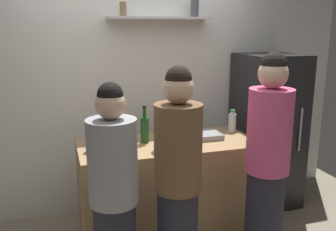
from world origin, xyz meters
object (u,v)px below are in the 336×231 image
at_px(baking_pan, 202,136).
at_px(person_brown_jacket, 178,184).
at_px(person_pink_top, 267,165).
at_px(water_bottle_plastic, 232,122).
at_px(wine_bottle_pale_glass, 158,137).
at_px(person_grey_hoodie, 114,198).
at_px(refrigerator, 267,130).
at_px(utensil_holder, 92,145).
at_px(wine_bottle_green_glass, 145,129).

height_order(baking_pan, person_brown_jacket, person_brown_jacket).
bearing_deg(baking_pan, person_brown_jacket, -123.87).
bearing_deg(person_brown_jacket, person_pink_top, 46.33).
relative_size(water_bottle_plastic, person_brown_jacket, 0.13).
distance_m(wine_bottle_pale_glass, person_grey_hoodie, 0.74).
relative_size(refrigerator, person_pink_top, 0.94).
xyz_separation_m(wine_bottle_pale_glass, person_brown_jacket, (-0.00, -0.54, -0.20)).
bearing_deg(person_grey_hoodie, wine_bottle_pale_glass, -161.87).
height_order(utensil_holder, person_pink_top, person_pink_top).
distance_m(refrigerator, person_pink_top, 1.22).
relative_size(wine_bottle_green_glass, person_pink_top, 0.19).
distance_m(wine_bottle_green_glass, water_bottle_plastic, 0.92).
bearing_deg(water_bottle_plastic, refrigerator, 20.79).
bearing_deg(wine_bottle_green_glass, person_grey_hoodie, -118.37).
bearing_deg(wine_bottle_pale_glass, person_brown_jacket, -90.33).
distance_m(utensil_holder, water_bottle_plastic, 1.41).
height_order(utensil_holder, water_bottle_plastic, water_bottle_plastic).
height_order(refrigerator, baking_pan, refrigerator).
height_order(water_bottle_plastic, person_brown_jacket, person_brown_jacket).
xyz_separation_m(person_brown_jacket, person_grey_hoodie, (-0.46, 0.02, -0.05)).
xyz_separation_m(utensil_holder, person_grey_hoodie, (0.07, -0.63, -0.20)).
height_order(wine_bottle_pale_glass, water_bottle_plastic, wine_bottle_pale_glass).
height_order(utensil_holder, wine_bottle_pale_glass, wine_bottle_pale_glass).
bearing_deg(utensil_holder, refrigerator, 11.90).
xyz_separation_m(utensil_holder, person_brown_jacket, (0.53, -0.66, -0.14)).
xyz_separation_m(water_bottle_plastic, person_brown_jacket, (-0.86, -0.86, -0.18)).
xyz_separation_m(person_pink_top, person_grey_hoodie, (-1.21, -0.01, -0.10)).
xyz_separation_m(baking_pan, person_brown_jacket, (-0.49, -0.73, -0.11)).
relative_size(baking_pan, wine_bottle_pale_glass, 1.14).
bearing_deg(baking_pan, refrigerator, 20.25).
bearing_deg(person_pink_top, wine_bottle_green_glass, 160.92).
relative_size(refrigerator, water_bottle_plastic, 7.39).
distance_m(refrigerator, utensil_holder, 1.97).
xyz_separation_m(refrigerator, person_pink_top, (-0.65, -1.03, 0.05)).
relative_size(baking_pan, person_pink_top, 0.19).
height_order(wine_bottle_green_glass, person_grey_hoodie, person_grey_hoodie).
height_order(water_bottle_plastic, person_pink_top, person_pink_top).
xyz_separation_m(water_bottle_plastic, person_grey_hoodie, (-1.32, -0.84, -0.23)).
height_order(baking_pan, person_pink_top, person_pink_top).
height_order(wine_bottle_pale_glass, wine_bottle_green_glass, wine_bottle_green_glass).
bearing_deg(person_brown_jacket, wine_bottle_pale_glass, 133.36).
bearing_deg(wine_bottle_green_glass, person_brown_jacket, -86.20).
distance_m(baking_pan, water_bottle_plastic, 0.40).
distance_m(wine_bottle_pale_glass, wine_bottle_green_glass, 0.24).
relative_size(wine_bottle_pale_glass, person_brown_jacket, 0.18).
bearing_deg(baking_pan, utensil_holder, -175.99).
distance_m(refrigerator, person_grey_hoodie, 2.12).
height_order(baking_pan, utensil_holder, utensil_holder).
bearing_deg(wine_bottle_green_glass, baking_pan, -4.85).
bearing_deg(person_grey_hoodie, person_brown_jacket, 146.83).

